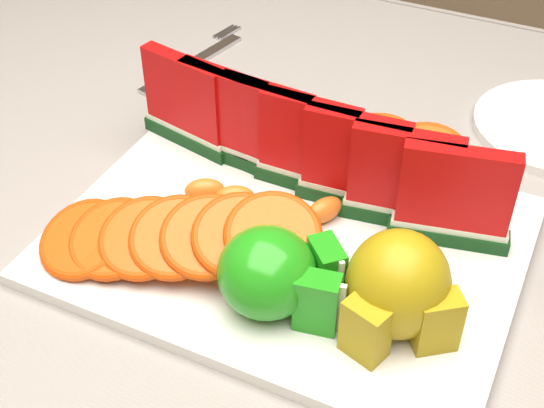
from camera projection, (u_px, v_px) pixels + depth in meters
name	position (u px, v px, depth m)	size (l,w,h in m)	color
table	(242.00, 303.00, 0.77)	(1.40, 0.90, 0.75)	#49341C
tablecloth	(240.00, 259.00, 0.73)	(1.53, 1.03, 0.20)	slate
platter	(289.00, 240.00, 0.68)	(0.40, 0.30, 0.01)	silver
apple_cluster	(276.00, 275.00, 0.59)	(0.12, 0.10, 0.07)	#1A8810
pear_cluster	(398.00, 289.00, 0.57)	(0.10, 0.10, 0.09)	#B38D11
fork	(196.00, 60.00, 0.93)	(0.05, 0.19, 0.00)	silver
watermelon_row	(309.00, 148.00, 0.69)	(0.39, 0.07, 0.10)	#123F14
orange_fan_front	(176.00, 237.00, 0.63)	(0.26, 0.15, 0.06)	#CA3900
orange_fan_back	(334.00, 137.00, 0.75)	(0.29, 0.11, 0.04)	#CA3900
tangerine_segments	(260.00, 210.00, 0.68)	(0.15, 0.08, 0.02)	#D06316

